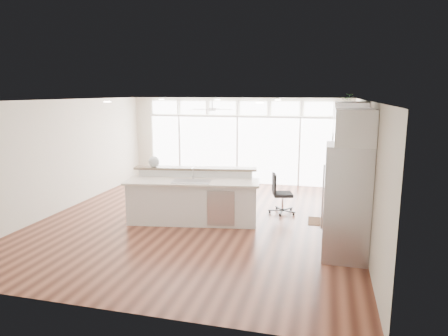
# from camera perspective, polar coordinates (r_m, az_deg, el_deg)

# --- Properties ---
(floor) EXTENTS (7.00, 8.00, 0.02)m
(floor) POSITION_cam_1_polar(r_m,az_deg,el_deg) (9.23, -3.46, -7.39)
(floor) COLOR #4A2116
(floor) RESTS_ON ground
(ceiling) EXTENTS (7.00, 8.00, 0.02)m
(ceiling) POSITION_cam_1_polar(r_m,az_deg,el_deg) (8.78, -3.66, 9.67)
(ceiling) COLOR white
(ceiling) RESTS_ON wall_back
(wall_back) EXTENTS (7.00, 0.04, 2.70)m
(wall_back) POSITION_cam_1_polar(r_m,az_deg,el_deg) (12.73, 2.01, 3.93)
(wall_back) COLOR beige
(wall_back) RESTS_ON floor
(wall_front) EXTENTS (7.00, 0.04, 2.70)m
(wall_front) POSITION_cam_1_polar(r_m,az_deg,el_deg) (5.34, -16.97, -6.19)
(wall_front) COLOR beige
(wall_front) RESTS_ON floor
(wall_left) EXTENTS (0.04, 8.00, 2.70)m
(wall_left) POSITION_cam_1_polar(r_m,az_deg,el_deg) (10.52, -22.03, 1.69)
(wall_left) COLOR beige
(wall_left) RESTS_ON floor
(wall_right) EXTENTS (0.04, 8.00, 2.70)m
(wall_right) POSITION_cam_1_polar(r_m,az_deg,el_deg) (8.52, 19.46, -0.11)
(wall_right) COLOR beige
(wall_right) RESTS_ON floor
(glass_wall) EXTENTS (5.80, 0.06, 2.08)m
(glass_wall) POSITION_cam_1_polar(r_m,az_deg,el_deg) (12.71, 1.94, 2.55)
(glass_wall) COLOR white
(glass_wall) RESTS_ON wall_back
(transom_row) EXTENTS (5.90, 0.06, 0.40)m
(transom_row) POSITION_cam_1_polar(r_m,az_deg,el_deg) (12.59, 1.98, 8.55)
(transom_row) COLOR white
(transom_row) RESTS_ON wall_back
(desk_window) EXTENTS (0.04, 0.85, 0.85)m
(desk_window) POSITION_cam_1_polar(r_m,az_deg,el_deg) (8.77, 19.12, 1.55)
(desk_window) COLOR silver
(desk_window) RESTS_ON wall_right
(ceiling_fan) EXTENTS (1.16, 1.16, 0.32)m
(ceiling_fan) POSITION_cam_1_polar(r_m,az_deg,el_deg) (11.61, -1.69, 8.86)
(ceiling_fan) COLOR silver
(ceiling_fan) RESTS_ON ceiling
(recessed_lights) EXTENTS (3.40, 3.00, 0.02)m
(recessed_lights) POSITION_cam_1_polar(r_m,az_deg,el_deg) (8.97, -3.26, 9.57)
(recessed_lights) COLOR beige
(recessed_lights) RESTS_ON ceiling
(oven_cabinet) EXTENTS (0.64, 1.20, 2.50)m
(oven_cabinet) POSITION_cam_1_polar(r_m,az_deg,el_deg) (10.28, 16.77, 1.27)
(oven_cabinet) COLOR white
(oven_cabinet) RESTS_ON floor
(desk_nook) EXTENTS (0.72, 1.30, 0.76)m
(desk_nook) POSITION_cam_1_polar(r_m,az_deg,el_deg) (9.00, 16.56, -5.72)
(desk_nook) COLOR white
(desk_nook) RESTS_ON floor
(upper_cabinets) EXTENTS (0.64, 1.30, 0.64)m
(upper_cabinets) POSITION_cam_1_polar(r_m,az_deg,el_deg) (8.67, 17.52, 6.87)
(upper_cabinets) COLOR white
(upper_cabinets) RESTS_ON wall_right
(refrigerator) EXTENTS (0.76, 0.90, 2.00)m
(refrigerator) POSITION_cam_1_polar(r_m,az_deg,el_deg) (7.25, 17.08, -4.64)
(refrigerator) COLOR #B7B7BC
(refrigerator) RESTS_ON floor
(fridge_cabinet) EXTENTS (0.64, 0.90, 0.60)m
(fridge_cabinet) POSITION_cam_1_polar(r_m,az_deg,el_deg) (7.03, 18.15, 5.62)
(fridge_cabinet) COLOR white
(fridge_cabinet) RESTS_ON wall_right
(framed_photos) EXTENTS (0.06, 0.22, 0.80)m
(framed_photos) POSITION_cam_1_polar(r_m,az_deg,el_deg) (9.41, 18.78, 1.23)
(framed_photos) COLOR black
(framed_photos) RESTS_ON wall_right
(kitchen_island) EXTENTS (3.08, 1.58, 1.17)m
(kitchen_island) POSITION_cam_1_polar(r_m,az_deg,el_deg) (8.88, -4.52, -4.15)
(kitchen_island) COLOR white
(kitchen_island) RESTS_ON floor
(rug) EXTENTS (0.88, 0.65, 0.01)m
(rug) POSITION_cam_1_polar(r_m,az_deg,el_deg) (9.32, 14.56, -7.46)
(rug) COLOR #331D10
(rug) RESTS_ON floor
(office_chair) EXTENTS (0.60, 0.58, 0.96)m
(office_chair) POSITION_cam_1_polar(r_m,az_deg,el_deg) (9.64, 8.38, -3.67)
(office_chair) COLOR black
(office_chair) RESTS_ON floor
(fishbowl) EXTENTS (0.27, 0.27, 0.25)m
(fishbowl) POSITION_cam_1_polar(r_m,az_deg,el_deg) (9.31, -9.96, 0.89)
(fishbowl) COLOR silver
(fishbowl) RESTS_ON kitchen_island
(monitor) EXTENTS (0.14, 0.46, 0.38)m
(monitor) POSITION_cam_1_polar(r_m,az_deg,el_deg) (8.86, 16.24, -2.15)
(monitor) COLOR black
(monitor) RESTS_ON desk_nook
(keyboard) EXTENTS (0.15, 0.30, 0.01)m
(keyboard) POSITION_cam_1_polar(r_m,az_deg,el_deg) (8.90, 15.08, -3.25)
(keyboard) COLOR silver
(keyboard) RESTS_ON desk_nook
(potted_plant) EXTENTS (0.34, 0.36, 0.26)m
(potted_plant) POSITION_cam_1_polar(r_m,az_deg,el_deg) (10.16, 17.20, 8.96)
(potted_plant) COLOR #285E28
(potted_plant) RESTS_ON oven_cabinet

